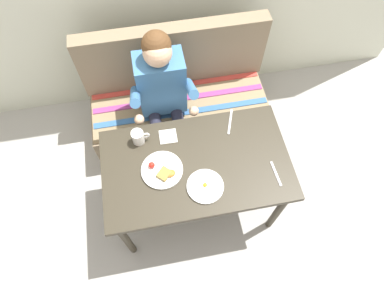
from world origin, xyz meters
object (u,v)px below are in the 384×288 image
Objects in this scene: coffee_mug at (138,137)px; napkin at (168,136)px; fork at (276,174)px; knife at (230,122)px; plate_breakfast at (162,170)px; person at (163,93)px; couch at (179,104)px; plate_eggs at (205,186)px; table at (196,169)px.

coffee_mug is 0.20m from napkin.
fork is at bearing -32.01° from napkin.
plate_breakfast is at bearing -131.12° from knife.
person reaches higher than plate_breakfast.
couch is 12.69× the size of napkin.
knife is (0.62, 0.03, -0.05)m from coffee_mug.
couch is at bearing 139.94° from knife.
person is 6.06× the size of knife.
couch is at bearing 113.32° from fork.
fork is (0.62, -0.39, -0.00)m from napkin.
couch is 0.70m from knife.
plate_breakfast is 0.29m from plate_eggs.
table is at bearing -57.27° from napkin.
coffee_mug is 0.63m from knife.
fork is (0.81, -0.39, -0.05)m from coffee_mug.
plate_eggs is 2.01× the size of napkin.
fork is at bearing 0.54° from plate_eggs.
person is at bearing 59.96° from coffee_mug.
person is at bearing 81.55° from plate_breakfast.
table is 10.57× the size of napkin.
fork is 0.85× the size of knife.
fork is at bearing -45.99° from knife.
coffee_mug is at bearing 150.33° from fork.
plate_breakfast is 1.15× the size of plate_eggs.
napkin reaches higher than table.
person reaches higher than knife.
couch is at bearing 74.67° from napkin.
person is at bearing 87.46° from napkin.
couch is at bearing 91.43° from plate_eggs.
couch is 1.19× the size of person.
napkin is at bearing 113.39° from plate_eggs.
fork is at bearing -62.78° from couch.
knife is at bearing -60.12° from couch.
plate_breakfast is at bearing -106.97° from napkin.
napkin is at bearing 73.03° from plate_breakfast.
table is 0.28m from napkin.
person is 0.61m from plate_breakfast.
plate_eggs is 0.51m from knife.
couch is 8.47× the size of fork.
person is 4.62× the size of plate_breakfast.
coffee_mug is (-0.21, -0.36, 0.04)m from person.
plate_eggs is (0.15, -0.75, -0.00)m from person.
plate_breakfast is at bearing -176.95° from table.
napkin is at bearing 122.73° from table.
person is 0.77m from plate_eggs.
plate_breakfast is 2.31× the size of napkin.
coffee_mug reaches higher than knife.
fork is (0.61, -0.75, -0.01)m from person.
plate_breakfast reaches higher than table.
couch is 0.91m from plate_breakfast.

